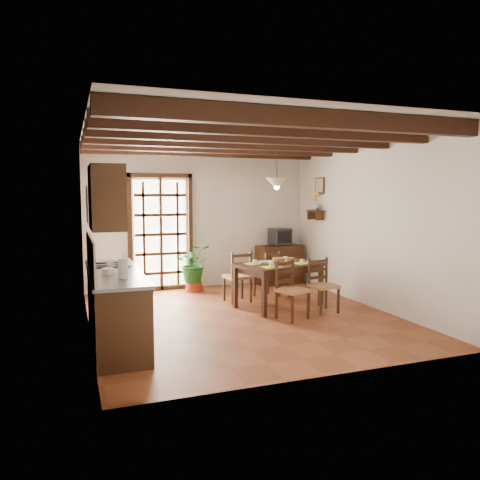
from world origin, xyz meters
name	(u,v)px	position (x,y,z in m)	size (l,w,h in m)	color
ground_plane	(243,317)	(0.00, 0.00, 0.00)	(5.00, 5.00, 0.00)	brown
room_shell	(243,199)	(0.00, 0.00, 1.82)	(4.52, 5.02, 2.81)	silver
ceiling_beams	(243,140)	(0.00, 0.00, 2.69)	(4.50, 4.34, 0.20)	black
french_door	(161,230)	(-0.80, 2.45, 1.18)	(1.26, 0.11, 2.32)	white
kitchen_counter	(115,306)	(-1.96, -0.60, 0.47)	(0.64, 2.25, 1.38)	#331D10
upper_cabinet	(106,198)	(-2.08, -1.30, 1.85)	(0.35, 0.80, 0.70)	#331D10
range_hood	(102,205)	(-2.05, -0.05, 1.73)	(0.38, 0.60, 0.54)	white
counter_items	(113,267)	(-1.95, -0.51, 0.96)	(0.50, 1.43, 0.25)	black
dining_table	(279,269)	(0.79, 0.40, 0.64)	(1.54, 1.22, 0.73)	#341B11
chair_near_left	(292,301)	(0.66, -0.35, 0.28)	(0.52, 0.51, 0.89)	#B9824F
chair_near_right	(323,295)	(1.31, -0.16, 0.27)	(0.44, 0.42, 0.86)	#B9824F
chair_far_left	(238,286)	(0.26, 0.97, 0.28)	(0.46, 0.44, 0.90)	#B9824F
chair_far_right	(267,283)	(0.91, 1.16, 0.26)	(0.48, 0.47, 0.84)	#B9824F
table_setting	(279,263)	(0.79, 0.40, 0.74)	(0.98, 0.66, 0.09)	yellow
table_bowl	(266,263)	(0.54, 0.38, 0.76)	(0.22, 0.22, 0.05)	white
sideboard	(280,265)	(1.65, 2.23, 0.41)	(0.95, 0.43, 0.81)	#331D10
crt_tv	(280,236)	(1.65, 2.22, 1.00)	(0.43, 0.41, 0.33)	black
fuse_box	(268,200)	(1.50, 2.48, 1.75)	(0.25, 0.03, 0.32)	white
plant_pot	(194,286)	(-0.23, 2.11, 0.11)	(0.37, 0.37, 0.23)	maroon
potted_plant	(194,262)	(-0.23, 2.11, 0.57)	(1.73, 1.48, 1.93)	#144C19
wall_shelf	(316,213)	(2.14, 1.60, 1.51)	(0.20, 0.42, 0.20)	#331D10
shelf_vase	(316,206)	(2.14, 1.60, 1.65)	(0.15, 0.15, 0.15)	#B2BFB2
shelf_flowers	(316,195)	(2.14, 1.60, 1.86)	(0.14, 0.14, 0.36)	yellow
framed_picture	(320,186)	(2.22, 1.60, 2.05)	(0.03, 0.32, 0.32)	brown
pendant_lamp	(277,182)	(0.79, 0.50, 2.08)	(0.36, 0.36, 0.84)	black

